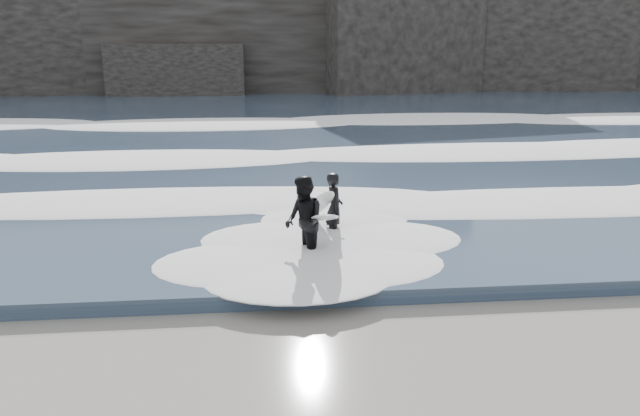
# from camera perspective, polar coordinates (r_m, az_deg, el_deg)

# --- Properties ---
(ground) EXTENTS (120.00, 120.00, 0.00)m
(ground) POSITION_cam_1_polar(r_m,az_deg,el_deg) (8.46, 9.41, -17.30)
(ground) COLOR olive
(ground) RESTS_ON ground
(sea) EXTENTS (90.00, 52.00, 0.30)m
(sea) POSITION_cam_1_polar(r_m,az_deg,el_deg) (36.17, -2.42, 8.45)
(sea) COLOR #2C3C51
(sea) RESTS_ON ground
(headland) EXTENTS (70.00, 9.00, 10.00)m
(headland) POSITION_cam_1_polar(r_m,az_deg,el_deg) (52.89, -3.57, 15.91)
(headland) COLOR black
(headland) RESTS_ON ground
(foam_near) EXTENTS (60.00, 3.20, 0.20)m
(foam_near) POSITION_cam_1_polar(r_m,az_deg,el_deg) (16.51, 1.54, 0.88)
(foam_near) COLOR white
(foam_near) RESTS_ON sea
(foam_mid) EXTENTS (60.00, 4.00, 0.24)m
(foam_mid) POSITION_cam_1_polar(r_m,az_deg,el_deg) (23.31, -0.60, 5.24)
(foam_mid) COLOR white
(foam_mid) RESTS_ON sea
(foam_far) EXTENTS (60.00, 4.80, 0.30)m
(foam_far) POSITION_cam_1_polar(r_m,az_deg,el_deg) (32.18, -2.02, 8.12)
(foam_far) COLOR white
(foam_far) RESTS_ON sea
(surfer_left) EXTENTS (1.08, 1.89, 1.60)m
(surfer_left) POSITION_cam_1_polar(r_m,az_deg,el_deg) (14.11, 0.91, 0.07)
(surfer_left) COLOR black
(surfer_left) RESTS_ON ground
(surfer_right) EXTENTS (1.20, 2.03, 1.86)m
(surfer_right) POSITION_cam_1_polar(r_m,az_deg,el_deg) (12.62, -1.30, -1.20)
(surfer_right) COLOR black
(surfer_right) RESTS_ON ground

